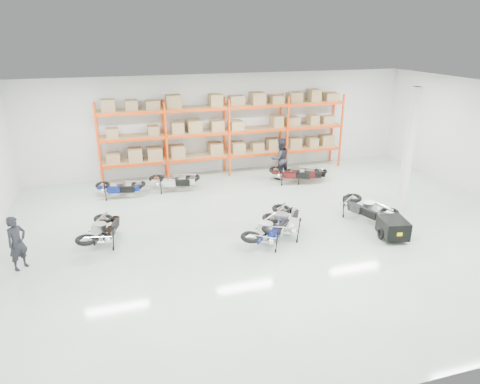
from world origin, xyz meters
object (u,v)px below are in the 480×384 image
object	(u,v)px
moto_back_a	(119,184)
person_left	(17,243)
moto_back_d	(294,170)
moto_back_b	(174,177)
trailer	(393,228)
moto_black_far_left	(102,226)
moto_silver_left	(284,217)
moto_touring_right	(366,204)
person_back	(280,159)
moto_back_c	(307,171)
moto_blue_centre	(268,226)

from	to	relation	value
moto_back_a	person_left	world-z (taller)	person_left
moto_back_a	moto_back_d	world-z (taller)	moto_back_d
moto_back_d	moto_back_b	bearing A→B (deg)	105.92
trailer	moto_black_far_left	bearing A→B (deg)	176.64
moto_silver_left	person_left	distance (m)	7.95
moto_back_b	trailer	bearing A→B (deg)	-124.26
moto_touring_right	moto_back_a	distance (m)	9.54
moto_silver_left	trailer	world-z (taller)	moto_silver_left
moto_back_a	moto_back_d	bearing A→B (deg)	-81.41
moto_back_a	moto_black_far_left	bearing A→B (deg)	-177.57
moto_silver_left	trailer	distance (m)	3.47
moto_silver_left	moto_touring_right	distance (m)	3.18
moto_back_b	person_back	xyz separation A→B (m)	(4.78, 0.15, 0.37)
person_back	moto_touring_right	bearing A→B (deg)	95.04
moto_touring_right	moto_back_a	xyz separation A→B (m)	(-8.24, 4.79, -0.07)
moto_black_far_left	moto_touring_right	xyz separation A→B (m)	(8.90, -0.83, 0.03)
moto_back_c	moto_back_d	xyz separation A→B (m)	(-0.61, 0.06, 0.09)
moto_blue_centre	moto_black_far_left	distance (m)	5.22
moto_back_d	person_left	bearing A→B (deg)	135.57
moto_silver_left	person_left	world-z (taller)	person_left
trailer	person_left	world-z (taller)	person_left
moto_touring_right	moto_back_d	size ratio (longest dim) A/B	1.03
trailer	moto_back_b	size ratio (longest dim) A/B	0.92
moto_silver_left	moto_back_b	world-z (taller)	moto_silver_left
moto_black_far_left	person_back	size ratio (longest dim) A/B	0.99
moto_back_d	person_back	size ratio (longest dim) A/B	1.01
moto_back_b	moto_back_c	size ratio (longest dim) A/B	1.14
moto_touring_right	moto_back_c	distance (m)	4.32
moto_blue_centre	moto_back_c	bearing A→B (deg)	-82.30
moto_silver_left	moto_black_far_left	distance (m)	5.82
moto_blue_centre	person_back	size ratio (longest dim) A/B	1.00
moto_blue_centre	person_left	size ratio (longest dim) A/B	1.18
moto_back_d	moto_back_a	bearing A→B (deg)	108.56
moto_touring_right	person_back	bearing A→B (deg)	86.17
moto_black_far_left	person_back	world-z (taller)	person_back
moto_silver_left	moto_touring_right	bearing A→B (deg)	-144.08
moto_blue_centre	moto_back_a	size ratio (longest dim) A/B	1.09
person_back	moto_black_far_left	bearing A→B (deg)	20.08
moto_blue_centre	moto_back_d	size ratio (longest dim) A/B	0.99
person_left	moto_back_a	bearing A→B (deg)	13.31
moto_black_far_left	trailer	xyz separation A→B (m)	(8.90, -2.43, -0.16)
moto_back_a	person_left	size ratio (longest dim) A/B	1.08
trailer	moto_touring_right	bearing A→B (deg)	101.89
moto_back_a	moto_blue_centre	bearing A→B (deg)	-129.60
trailer	person_back	size ratio (longest dim) A/B	0.90
moto_back_d	person_back	xyz separation A→B (m)	(-0.40, 0.68, 0.36)
moto_black_far_left	moto_back_c	world-z (taller)	moto_black_far_left
moto_back_d	person_left	xyz separation A→B (m)	(-10.27, -4.52, 0.21)
moto_black_far_left	moto_back_c	size ratio (longest dim) A/B	1.15
moto_touring_right	moto_back_d	xyz separation A→B (m)	(-0.85, 4.37, -0.02)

